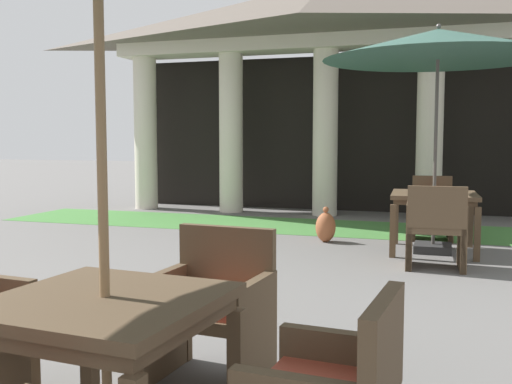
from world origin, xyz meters
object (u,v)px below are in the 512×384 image
at_px(patio_chair_near_foreground_south, 436,229).
at_px(patio_chair_near_foreground_north, 432,210).
at_px(patio_table_mid_left, 106,320).
at_px(patio_chair_mid_left_north, 211,311).
at_px(terracotta_urn, 326,227).
at_px(patio_table_near_foreground, 434,200).
at_px(patio_umbrella_near_foreground, 438,46).

height_order(patio_chair_near_foreground_south, patio_chair_near_foreground_north, patio_chair_near_foreground_south).
distance_m(patio_table_mid_left, patio_chair_mid_left_north, 1.00).
distance_m(patio_chair_near_foreground_south, terracotta_urn, 1.93).
distance_m(patio_table_near_foreground, patio_umbrella_near_foreground, 1.84).
bearing_deg(patio_chair_mid_left_north, patio_chair_near_foreground_north, -96.64).
relative_size(patio_chair_near_foreground_south, patio_chair_mid_left_north, 1.04).
relative_size(patio_table_near_foreground, patio_umbrella_near_foreground, 0.38).
bearing_deg(patio_chair_near_foreground_north, patio_table_near_foreground, 90.00).
bearing_deg(patio_chair_mid_left_north, terracotta_urn, -82.13).
xyz_separation_m(patio_table_mid_left, terracotta_urn, (-0.20, 5.70, -0.42)).
distance_m(patio_umbrella_near_foreground, patio_table_mid_left, 5.82).
distance_m(patio_chair_near_foreground_south, patio_table_mid_left, 4.60).
distance_m(patio_table_near_foreground, patio_table_mid_left, 5.52).
relative_size(patio_table_near_foreground, patio_table_mid_left, 1.08).
height_order(patio_table_near_foreground, patio_table_mid_left, patio_table_mid_left).
height_order(patio_table_near_foreground, patio_chair_near_foreground_north, patio_chair_near_foreground_north).
bearing_deg(patio_table_near_foreground, patio_chair_near_foreground_north, 92.75).
height_order(patio_chair_mid_left_north, terracotta_urn, patio_chair_mid_left_north).
xyz_separation_m(patio_table_near_foreground, terracotta_urn, (-1.39, 0.31, -0.43)).
distance_m(patio_chair_mid_left_north, terracotta_urn, 4.74).
bearing_deg(patio_chair_near_foreground_south, patio_chair_near_foreground_north, 90.00).
bearing_deg(patio_chair_near_foreground_north, patio_table_mid_left, 77.06).
bearing_deg(patio_chair_near_foreground_south, patio_umbrella_near_foreground, 90.00).
relative_size(patio_table_mid_left, terracotta_urn, 2.03).
xyz_separation_m(patio_umbrella_near_foreground, patio_chair_near_foreground_south, (0.05, -0.97, -2.04)).
bearing_deg(patio_chair_mid_left_north, patio_chair_near_foreground_south, -103.98).
height_order(patio_chair_near_foreground_north, patio_chair_mid_left_north, patio_chair_near_foreground_north).
height_order(patio_chair_near_foreground_north, patio_table_mid_left, patio_chair_near_foreground_north).
distance_m(patio_chair_near_foreground_north, terracotta_urn, 1.50).
xyz_separation_m(patio_chair_near_foreground_south, patio_chair_near_foreground_north, (-0.09, 1.93, -0.02)).
bearing_deg(patio_umbrella_near_foreground, terracotta_urn, 167.43).
xyz_separation_m(patio_table_near_foreground, patio_chair_near_foreground_north, (-0.05, 0.96, -0.23)).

